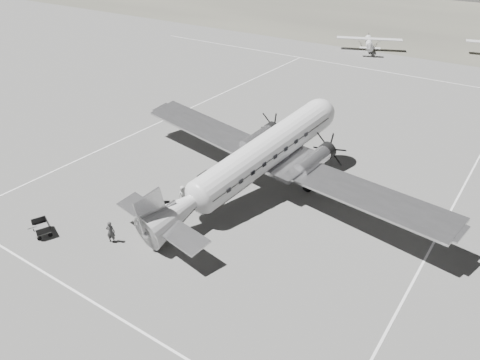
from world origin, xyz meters
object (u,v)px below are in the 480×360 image
light_plane_left (369,44)px  passenger (183,195)px  ground_crew (111,232)px  baggage_cart_far (42,228)px  dc3_airliner (255,162)px  baggage_cart_near (158,210)px  ramp_agent (157,206)px

light_plane_left → passenger: size_ratio=6.62×
ground_crew → passenger: 6.46m
passenger → baggage_cart_far: bearing=170.3°
baggage_cart_far → ground_crew: size_ratio=1.03×
light_plane_left → passenger: 53.44m
dc3_airliner → passenger: (-3.66, -4.34, -2.10)m
ground_crew → dc3_airliner: bearing=-142.3°
baggage_cart_near → dc3_airliner: bearing=24.4°
ramp_agent → passenger: ramp_agent is taller
baggage_cart_near → baggage_cart_far: (-5.12, -6.16, -0.05)m
ground_crew → baggage_cart_near: bearing=-125.8°
baggage_cart_near → passenger: 2.41m
baggage_cart_far → ramp_agent: ramp_agent is taller
dc3_airliner → baggage_cart_far: (-9.23, -12.85, -2.43)m
dc3_airliner → baggage_cart_far: 16.01m
ramp_agent → passenger: bearing=-14.5°
light_plane_left → baggage_cart_near: (5.17, -55.50, -0.57)m
ground_crew → ramp_agent: size_ratio=0.86×
light_plane_left → baggage_cart_far: size_ratio=6.38×
baggage_cart_near → ramp_agent: ramp_agent is taller
light_plane_left → ground_crew: 59.73m
dc3_airliner → passenger: 6.05m
baggage_cart_near → ground_crew: (-0.46, -4.04, 0.28)m
baggage_cart_near → baggage_cart_far: baggage_cart_near is taller
ground_crew → passenger: bearing=-127.3°
dc3_airliner → ramp_agent: size_ratio=16.32×
ground_crew → passenger: (0.91, 6.40, -0.01)m
light_plane_left → ramp_agent: size_ratio=5.66×
light_plane_left → baggage_cart_near: bearing=-107.6°
ramp_agent → passenger: 2.43m
dc3_airliner → light_plane_left: size_ratio=2.88×
baggage_cart_near → ground_crew: bearing=-130.7°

